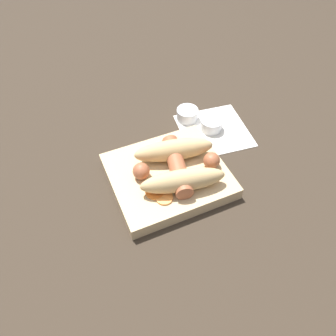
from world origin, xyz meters
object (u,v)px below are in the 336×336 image
object	(u,v)px
bread_roll	(178,165)
condiment_cup_near	(211,125)
sausage	(177,166)
food_tray	(168,176)
condiment_cup_far	(187,115)

from	to	relation	value
bread_roll	condiment_cup_near	world-z (taller)	bread_roll
bread_roll	sausage	distance (m)	0.01
bread_roll	sausage	size ratio (longest dim) A/B	1.07
condiment_cup_near	food_tray	bearing A→B (deg)	33.13
condiment_cup_near	bread_roll	bearing A→B (deg)	39.03
food_tray	condiment_cup_near	size ratio (longest dim) A/B	4.43
bread_roll	condiment_cup_near	xyz separation A→B (m)	(-0.13, -0.11, -0.04)
sausage	condiment_cup_far	bearing A→B (deg)	-122.43
bread_roll	condiment_cup_near	distance (m)	0.18
condiment_cup_near	condiment_cup_far	bearing A→B (deg)	-56.87
bread_roll	sausage	world-z (taller)	bread_roll
bread_roll	condiment_cup_far	distance (m)	0.19
food_tray	condiment_cup_near	bearing A→B (deg)	-146.87
food_tray	condiment_cup_far	bearing A→B (deg)	-127.45
food_tray	condiment_cup_far	world-z (taller)	same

